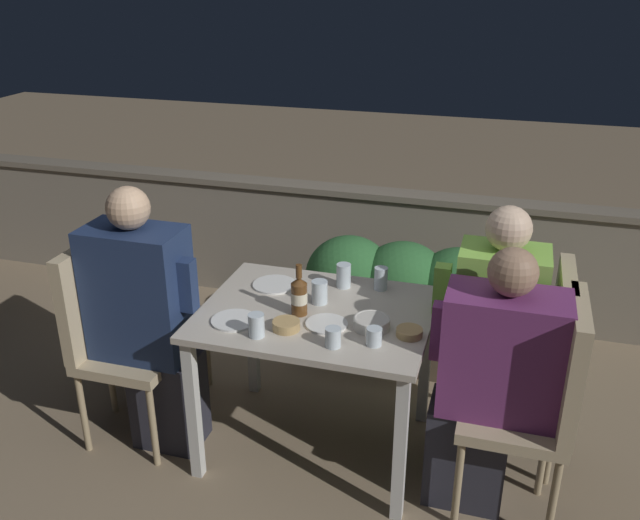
{
  "coord_description": "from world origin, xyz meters",
  "views": [
    {
      "loc": [
        0.77,
        -2.55,
        2.15
      ],
      "look_at": [
        0.0,
        0.06,
        0.96
      ],
      "focal_mm": 38.0,
      "sensor_mm": 36.0,
      "label": 1
    }
  ],
  "objects_px": {
    "person_navy_jumper": "(148,322)",
    "chair_left_near": "(110,326)",
    "person_purple_stripe": "(489,384)",
    "beer_bottle": "(299,295)",
    "chair_right_near": "(544,393)",
    "person_green_blouse": "(488,339)",
    "chair_right_far": "(535,355)",
    "chair_left_far": "(135,297)"
  },
  "relations": [
    {
      "from": "person_navy_jumper",
      "to": "chair_right_far",
      "type": "relative_size",
      "value": 1.3
    },
    {
      "from": "person_purple_stripe",
      "to": "beer_bottle",
      "type": "xyz_separation_m",
      "value": [
        -0.84,
        0.09,
        0.24
      ]
    },
    {
      "from": "person_navy_jumper",
      "to": "chair_left_far",
      "type": "height_order",
      "value": "person_navy_jumper"
    },
    {
      "from": "person_navy_jumper",
      "to": "beer_bottle",
      "type": "xyz_separation_m",
      "value": [
        0.7,
        0.11,
        0.18
      ]
    },
    {
      "from": "chair_right_far",
      "to": "beer_bottle",
      "type": "distance_m",
      "value": 1.06
    },
    {
      "from": "chair_right_far",
      "to": "person_navy_jumper",
      "type": "bearing_deg",
      "value": -169.93
    },
    {
      "from": "chair_left_near",
      "to": "chair_left_far",
      "type": "distance_m",
      "value": 0.31
    },
    {
      "from": "person_purple_stripe",
      "to": "chair_right_far",
      "type": "bearing_deg",
      "value": 58.25
    },
    {
      "from": "chair_left_far",
      "to": "person_purple_stripe",
      "type": "relative_size",
      "value": 0.84
    },
    {
      "from": "person_green_blouse",
      "to": "beer_bottle",
      "type": "height_order",
      "value": "person_green_blouse"
    },
    {
      "from": "person_purple_stripe",
      "to": "person_navy_jumper",
      "type": "bearing_deg",
      "value": -179.37
    },
    {
      "from": "chair_right_far",
      "to": "chair_left_far",
      "type": "bearing_deg",
      "value": -179.98
    },
    {
      "from": "chair_right_near",
      "to": "beer_bottle",
      "type": "distance_m",
      "value": 1.08
    },
    {
      "from": "chair_left_near",
      "to": "person_green_blouse",
      "type": "distance_m",
      "value": 1.74
    },
    {
      "from": "chair_left_near",
      "to": "beer_bottle",
      "type": "distance_m",
      "value": 0.94
    },
    {
      "from": "chair_left_far",
      "to": "person_purple_stripe",
      "type": "bearing_deg",
      "value": -9.11
    },
    {
      "from": "person_navy_jumper",
      "to": "chair_right_far",
      "type": "bearing_deg",
      "value": 10.07
    },
    {
      "from": "chair_left_near",
      "to": "person_navy_jumper",
      "type": "distance_m",
      "value": 0.21
    },
    {
      "from": "beer_bottle",
      "to": "person_purple_stripe",
      "type": "bearing_deg",
      "value": -6.31
    },
    {
      "from": "chair_left_near",
      "to": "chair_right_far",
      "type": "xyz_separation_m",
      "value": [
        1.92,
        0.3,
        0.0
      ]
    },
    {
      "from": "person_purple_stripe",
      "to": "chair_right_far",
      "type": "xyz_separation_m",
      "value": [
        0.18,
        0.29,
        -0.0
      ]
    },
    {
      "from": "chair_right_near",
      "to": "person_green_blouse",
      "type": "height_order",
      "value": "person_green_blouse"
    },
    {
      "from": "chair_right_near",
      "to": "person_purple_stripe",
      "type": "xyz_separation_m",
      "value": [
        -0.21,
        -0.0,
        0.0
      ]
    },
    {
      "from": "chair_right_near",
      "to": "beer_bottle",
      "type": "bearing_deg",
      "value": 174.95
    },
    {
      "from": "chair_right_near",
      "to": "person_green_blouse",
      "type": "distance_m",
      "value": 0.38
    },
    {
      "from": "chair_left_far",
      "to": "beer_bottle",
      "type": "xyz_separation_m",
      "value": [
        0.95,
        -0.19,
        0.24
      ]
    },
    {
      "from": "chair_left_near",
      "to": "beer_bottle",
      "type": "height_order",
      "value": "chair_left_near"
    },
    {
      "from": "person_purple_stripe",
      "to": "person_green_blouse",
      "type": "distance_m",
      "value": 0.29
    },
    {
      "from": "chair_right_near",
      "to": "chair_right_far",
      "type": "relative_size",
      "value": 1.0
    },
    {
      "from": "chair_left_near",
      "to": "person_green_blouse",
      "type": "bearing_deg",
      "value": 10.07
    },
    {
      "from": "person_navy_jumper",
      "to": "chair_left_far",
      "type": "xyz_separation_m",
      "value": [
        -0.25,
        0.3,
        -0.06
      ]
    },
    {
      "from": "chair_right_far",
      "to": "person_green_blouse",
      "type": "height_order",
      "value": "person_green_blouse"
    },
    {
      "from": "chair_left_near",
      "to": "chair_right_far",
      "type": "height_order",
      "value": "same"
    },
    {
      "from": "person_purple_stripe",
      "to": "beer_bottle",
      "type": "height_order",
      "value": "person_purple_stripe"
    },
    {
      "from": "chair_left_far",
      "to": "chair_right_far",
      "type": "bearing_deg",
      "value": 0.02
    },
    {
      "from": "chair_right_far",
      "to": "person_purple_stripe",
      "type": "bearing_deg",
      "value": -121.75
    },
    {
      "from": "chair_right_near",
      "to": "chair_right_far",
      "type": "bearing_deg",
      "value": 96.5
    },
    {
      "from": "chair_right_near",
      "to": "person_purple_stripe",
      "type": "height_order",
      "value": "person_purple_stripe"
    },
    {
      "from": "beer_bottle",
      "to": "chair_left_near",
      "type": "bearing_deg",
      "value": -173.09
    },
    {
      "from": "person_navy_jumper",
      "to": "chair_left_near",
      "type": "bearing_deg",
      "value": 180.0
    },
    {
      "from": "chair_left_far",
      "to": "person_green_blouse",
      "type": "bearing_deg",
      "value": 0.03
    },
    {
      "from": "beer_bottle",
      "to": "person_green_blouse",
      "type": "bearing_deg",
      "value": 13.53
    }
  ]
}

